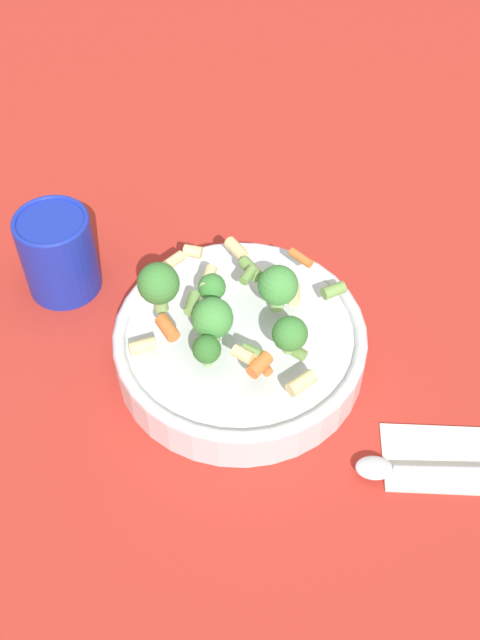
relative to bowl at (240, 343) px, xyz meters
name	(u,v)px	position (x,y,z in m)	size (l,w,h in m)	color
ground_plane	(240,359)	(0.00, 0.00, -0.03)	(3.00, 3.00, 0.00)	#B72D23
bowl	(240,343)	(0.00, 0.00, 0.00)	(0.27, 0.27, 0.05)	silver
pasta_salad	(228,306)	(-0.01, 0.00, 0.06)	(0.23, 0.20, 0.09)	#8CB766
cup	(58,252)	(-0.20, 0.12, 0.03)	(0.08, 0.08, 0.10)	#192DAD
napkin	(441,458)	(0.19, -0.13, -0.02)	(0.12, 0.08, 0.01)	white
spoon	(415,469)	(0.16, -0.15, -0.02)	(0.18, 0.03, 0.01)	silver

